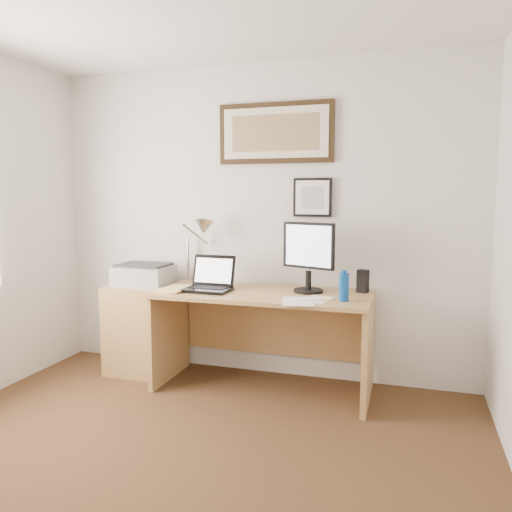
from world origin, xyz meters
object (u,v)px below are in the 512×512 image
at_px(side_cabinet, 140,329).
at_px(book, 164,288).
at_px(desk, 266,320).
at_px(laptop, 210,283).
at_px(printer, 144,275).
at_px(lcd_monitor, 308,254).
at_px(water_bottle, 344,287).

height_order(side_cabinet, book, book).
height_order(side_cabinet, desk, desk).
xyz_separation_m(book, laptop, (0.35, 0.07, 0.05)).
distance_m(desk, printer, 1.09).
distance_m(side_cabinet, laptop, 0.80).
bearing_deg(book, desk, 15.25).
relative_size(side_cabinet, desk, 0.46).
relative_size(lcd_monitor, printer, 1.18).
bearing_deg(printer, desk, -0.21).
relative_size(water_bottle, desk, 0.12).
bearing_deg(desk, book, -164.75).
relative_size(water_bottle, lcd_monitor, 0.37).
bearing_deg(water_bottle, laptop, 175.01).
distance_m(book, printer, 0.36).
height_order(side_cabinet, lcd_monitor, lcd_monitor).
bearing_deg(water_bottle, book, 179.29).
distance_m(water_bottle, printer, 1.68).
bearing_deg(book, lcd_monitor, 11.32).
distance_m(water_bottle, desk, 0.74).
height_order(water_bottle, laptop, laptop).
distance_m(side_cabinet, printer, 0.46).
distance_m(book, lcd_monitor, 1.13).
xyz_separation_m(side_cabinet, water_bottle, (1.69, -0.19, 0.48)).
bearing_deg(laptop, water_bottle, -4.99).
distance_m(book, desk, 0.82).
distance_m(desk, laptop, 0.52).
height_order(water_bottle, desk, water_bottle).
relative_size(side_cabinet, book, 2.66).
distance_m(lcd_monitor, printer, 1.39).
bearing_deg(side_cabinet, book, -28.05).
height_order(laptop, lcd_monitor, lcd_monitor).
relative_size(side_cabinet, lcd_monitor, 1.40).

